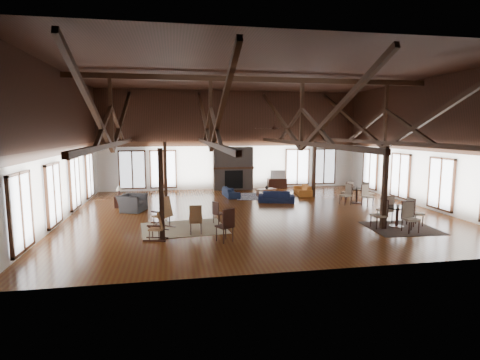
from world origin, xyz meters
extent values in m
plane|color=#573012|center=(0.00, 0.00, 0.00)|extent=(16.00, 16.00, 0.00)
cube|color=black|center=(0.00, 0.00, 6.00)|extent=(16.00, 14.00, 0.02)
cube|color=white|center=(0.00, 7.00, 3.00)|extent=(16.00, 0.02, 6.00)
cube|color=white|center=(0.00, -7.00, 3.00)|extent=(16.00, 0.02, 6.00)
cube|color=white|center=(-8.00, 0.00, 3.00)|extent=(0.02, 14.00, 6.00)
cube|color=white|center=(8.00, 0.00, 3.00)|extent=(0.02, 14.00, 6.00)
cube|color=black|center=(0.00, 0.00, 5.75)|extent=(15.60, 0.18, 0.22)
cube|color=black|center=(-6.00, 0.00, 3.05)|extent=(0.16, 13.70, 0.18)
cube|color=black|center=(-6.00, 0.00, 4.40)|extent=(0.14, 0.14, 2.70)
cube|color=black|center=(-6.00, 3.50, 4.28)|extent=(0.15, 7.07, 3.12)
cube|color=black|center=(-6.00, -3.50, 4.28)|extent=(0.15, 7.07, 3.12)
cube|color=black|center=(-2.00, 0.00, 3.05)|extent=(0.16, 13.70, 0.18)
cube|color=black|center=(-2.00, 0.00, 4.40)|extent=(0.14, 0.14, 2.70)
cube|color=black|center=(-2.00, 3.50, 4.28)|extent=(0.15, 7.07, 3.12)
cube|color=black|center=(-2.00, -3.50, 4.28)|extent=(0.15, 7.07, 3.12)
cube|color=black|center=(2.00, 0.00, 3.05)|extent=(0.16, 13.70, 0.18)
cube|color=black|center=(2.00, 0.00, 4.40)|extent=(0.14, 0.14, 2.70)
cube|color=black|center=(2.00, 3.50, 4.28)|extent=(0.15, 7.07, 3.12)
cube|color=black|center=(2.00, -3.50, 4.28)|extent=(0.15, 7.07, 3.12)
cube|color=black|center=(6.00, 0.00, 3.05)|extent=(0.16, 13.70, 0.18)
cube|color=black|center=(6.00, 0.00, 4.40)|extent=(0.14, 0.14, 2.70)
cube|color=black|center=(6.00, 3.50, 4.28)|extent=(0.15, 7.07, 3.12)
cube|color=black|center=(6.00, -3.50, 4.28)|extent=(0.15, 7.07, 3.12)
cube|color=black|center=(-4.00, -3.50, 1.52)|extent=(0.16, 0.16, 3.05)
cube|color=black|center=(4.00, -3.50, 1.52)|extent=(0.16, 0.16, 3.05)
cube|color=black|center=(-4.00, 3.50, 1.52)|extent=(0.16, 0.16, 3.05)
cube|color=black|center=(4.00, 3.50, 1.52)|extent=(0.16, 0.16, 3.05)
cube|color=#64554C|center=(0.00, 6.68, 1.30)|extent=(2.40, 0.62, 2.60)
cube|color=black|center=(0.00, 6.36, 0.65)|extent=(1.10, 0.06, 1.10)
cube|color=#311A0E|center=(0.00, 6.40, 1.35)|extent=(2.50, 0.20, 0.12)
cylinder|color=black|center=(0.50, -1.00, 4.05)|extent=(0.04, 0.04, 0.70)
cylinder|color=black|center=(0.50, -1.00, 3.70)|extent=(0.20, 0.20, 0.10)
cube|color=black|center=(0.95, -1.00, 3.70)|extent=(0.70, 0.12, 0.02)
cube|color=black|center=(0.50, -0.55, 3.70)|extent=(0.12, 0.70, 0.02)
cube|color=black|center=(0.05, -1.00, 3.70)|extent=(0.70, 0.12, 0.02)
cube|color=black|center=(0.50, -1.45, 3.70)|extent=(0.12, 0.70, 0.02)
imported|color=#131934|center=(1.50, 2.15, 0.26)|extent=(1.92, 1.14, 0.53)
imported|color=#131D35|center=(-0.52, 4.15, 0.25)|extent=(1.75, 0.80, 0.50)
imported|color=#BA6924|center=(3.58, 4.09, 0.27)|extent=(1.95, 0.98, 0.54)
cube|color=brown|center=(1.39, 3.90, 0.39)|extent=(1.23, 0.91, 0.06)
cube|color=brown|center=(0.93, 3.72, 0.18)|extent=(0.06, 0.06, 0.36)
cube|color=brown|center=(0.93, 4.08, 0.18)|extent=(0.06, 0.06, 0.36)
cube|color=brown|center=(1.86, 3.72, 0.18)|extent=(0.06, 0.06, 0.36)
cube|color=brown|center=(1.86, 4.08, 0.18)|extent=(0.06, 0.06, 0.36)
imported|color=#B2B2B2|center=(1.44, 3.87, 0.53)|extent=(0.27, 0.27, 0.21)
imported|color=#303033|center=(-5.45, 1.27, 0.38)|extent=(1.43, 1.34, 0.75)
cube|color=black|center=(-6.14, 2.21, 0.28)|extent=(0.42, 0.42, 0.56)
cylinder|color=black|center=(-6.14, 2.21, 0.72)|extent=(0.08, 0.08, 0.33)
cone|color=beige|center=(-6.14, 2.21, 0.94)|extent=(0.30, 0.30, 0.24)
cube|color=brown|center=(-4.06, -1.95, 0.46)|extent=(0.71, 0.71, 0.05)
cube|color=brown|center=(-3.87, -2.08, 0.81)|extent=(0.46, 0.54, 0.75)
cube|color=black|center=(-4.19, -2.12, 0.03)|extent=(0.79, 0.57, 0.05)
cube|color=black|center=(-3.94, -1.77, 0.03)|extent=(0.79, 0.57, 0.05)
cube|color=brown|center=(-2.85, -2.73, 0.38)|extent=(0.46, 0.44, 0.05)
cube|color=brown|center=(-2.86, -2.94, 0.69)|extent=(0.45, 0.19, 0.63)
cube|color=black|center=(-3.03, -2.72, 0.02)|extent=(0.09, 0.78, 0.05)
cube|color=black|center=(-2.66, -2.75, 0.02)|extent=(0.09, 0.78, 0.05)
cube|color=brown|center=(-4.22, -3.50, 0.37)|extent=(0.50, 0.51, 0.04)
cube|color=brown|center=(-4.03, -3.54, 0.67)|extent=(0.26, 0.45, 0.62)
cube|color=black|center=(-4.26, -3.67, 0.02)|extent=(0.74, 0.23, 0.04)
cube|color=black|center=(-4.17, -3.32, 0.02)|extent=(0.74, 0.23, 0.04)
cube|color=black|center=(-1.88, -1.68, 0.40)|extent=(0.52, 0.52, 0.04)
cube|color=black|center=(-2.03, -1.78, 0.64)|extent=(0.23, 0.33, 0.49)
cylinder|color=black|center=(-1.88, -1.68, 0.20)|extent=(0.03, 0.03, 0.40)
cube|color=black|center=(-1.98, -4.05, 0.50)|extent=(0.64, 0.64, 0.06)
cube|color=black|center=(-1.88, -4.24, 0.81)|extent=(0.43, 0.27, 0.62)
cylinder|color=black|center=(-1.98, -4.05, 0.25)|extent=(0.04, 0.04, 0.50)
cylinder|color=black|center=(4.66, -3.36, 0.75)|extent=(0.89, 0.89, 0.04)
cylinder|color=black|center=(4.66, -3.36, 0.39)|extent=(0.10, 0.10, 0.73)
cylinder|color=black|center=(4.66, -3.36, 0.02)|extent=(0.53, 0.53, 0.04)
cylinder|color=black|center=(5.39, 1.22, 0.71)|extent=(0.83, 0.83, 0.04)
cylinder|color=black|center=(5.39, 1.22, 0.36)|extent=(0.10, 0.10, 0.69)
cylinder|color=black|center=(5.39, 1.22, 0.02)|extent=(0.50, 0.50, 0.04)
imported|color=#B2B2B2|center=(4.61, -3.46, 0.82)|extent=(0.16, 0.16, 0.10)
imported|color=#B2B2B2|center=(5.34, 1.17, 0.78)|extent=(0.18, 0.18, 0.11)
cube|color=black|center=(2.84, 6.75, 0.30)|extent=(1.19, 0.45, 0.59)
imported|color=#B2B2B2|center=(2.88, 6.75, 0.86)|extent=(0.94, 0.24, 0.54)
cube|color=tan|center=(-3.26, -2.16, 0.01)|extent=(3.28, 2.70, 0.01)
cube|color=#171D41|center=(1.25, 3.94, 0.01)|extent=(3.24, 2.60, 0.01)
cube|color=black|center=(4.73, -3.56, 0.01)|extent=(2.53, 2.33, 0.01)
camera|label=1|loc=(-3.58, -15.86, 3.62)|focal=28.00mm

